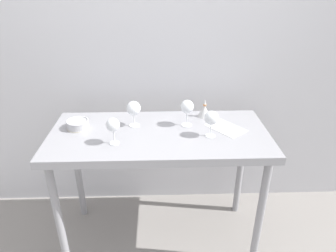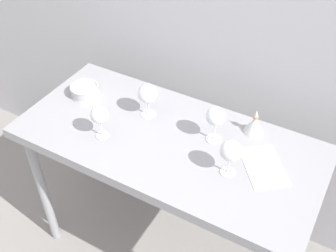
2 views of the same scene
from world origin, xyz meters
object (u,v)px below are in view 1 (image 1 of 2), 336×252
at_px(wine_glass_near_right, 211,119).
at_px(wine_glass_near_left, 112,126).
at_px(decanter_funnel, 204,111).
at_px(wine_glass_far_left, 133,109).
at_px(tasting_sheet_upper, 225,128).
at_px(tasting_bowl, 77,124).
at_px(wine_glass_far_right, 187,107).

bearing_deg(wine_glass_near_right, wine_glass_near_left, -172.99).
bearing_deg(decanter_funnel, wine_glass_far_left, -164.94).
relative_size(wine_glass_far_left, decanter_funnel, 1.35).
bearing_deg(wine_glass_near_right, tasting_sheet_upper, 41.24).
relative_size(tasting_bowl, decanter_funnel, 1.13).
distance_m(wine_glass_near_left, tasting_sheet_upper, 0.74).
bearing_deg(wine_glass_far_left, wine_glass_near_left, -114.03).
height_order(wine_glass_far_left, tasting_sheet_upper, wine_glass_far_left).
relative_size(wine_glass_near_left, tasting_sheet_upper, 0.67).
bearing_deg(wine_glass_near_right, wine_glass_far_left, 161.55).
relative_size(wine_glass_near_left, decanter_funnel, 1.28).
height_order(wine_glass_far_right, decanter_funnel, wine_glass_far_right).
bearing_deg(wine_glass_near_right, decanter_funnel, 89.58).
bearing_deg(wine_glass_near_right, wine_glass_far_right, 131.05).
bearing_deg(wine_glass_far_right, wine_glass_near_right, -48.95).
distance_m(wine_glass_near_right, wine_glass_near_left, 0.59).
bearing_deg(wine_glass_near_left, wine_glass_near_right, 7.01).
height_order(wine_glass_near_right, wine_glass_near_left, wine_glass_near_right).
relative_size(wine_glass_near_left, tasting_bowl, 1.13).
relative_size(wine_glass_far_left, tasting_bowl, 1.19).
xyz_separation_m(wine_glass_near_right, wine_glass_far_right, (-0.14, 0.16, 0.01)).
relative_size(wine_glass_near_right, wine_glass_near_left, 1.03).
height_order(wine_glass_near_left, tasting_bowl, wine_glass_near_left).
relative_size(wine_glass_near_right, tasting_bowl, 1.17).
xyz_separation_m(wine_glass_near_left, tasting_sheet_upper, (0.71, 0.18, -0.12)).
height_order(wine_glass_near_right, wine_glass_far_right, wine_glass_far_right).
bearing_deg(wine_glass_far_left, wine_glass_near_right, -18.45).
distance_m(tasting_bowl, decanter_funnel, 0.87).
relative_size(wine_glass_near_right, decanter_funnel, 1.32).
height_order(tasting_sheet_upper, decanter_funnel, decanter_funnel).
relative_size(tasting_sheet_upper, decanter_funnel, 1.91).
xyz_separation_m(wine_glass_far_left, decanter_funnel, (0.49, 0.13, -0.08)).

